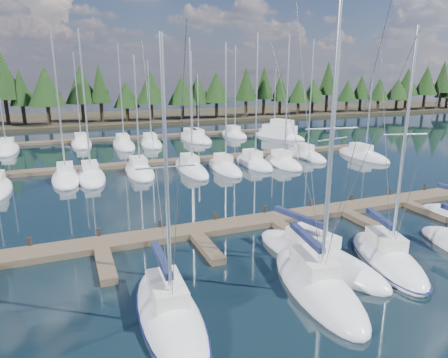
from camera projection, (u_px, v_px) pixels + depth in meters
name	position (u px, v px, depth m)	size (l,w,h in m)	color
ground	(214.00, 181.00, 39.90)	(260.00, 260.00, 0.00)	black
far_shore	(125.00, 118.00, 93.66)	(220.00, 30.00, 0.60)	#30291A
main_dock	(276.00, 222.00, 28.50)	(44.00, 6.13, 0.90)	brown
back_docks	(167.00, 147.00, 57.42)	(50.00, 21.80, 0.40)	brown
front_sailboat_1	(170.00, 314.00, 17.51)	(3.02, 8.95, 12.74)	silver
front_sailboat_2	(316.00, 284.00, 19.96)	(4.03, 8.94, 14.82)	silver
front_sailboat_3	(317.00, 257.00, 22.94)	(4.79, 9.71, 13.05)	silver
front_sailboat_4	(387.00, 258.00, 22.72)	(4.74, 8.12, 13.55)	silver
back_sailboat_rows	(181.00, 151.00, 53.79)	(45.63, 31.85, 15.59)	silver
motor_yacht_right	(279.00, 134.00, 66.69)	(6.97, 10.58, 5.04)	silver
tree_line	(118.00, 88.00, 82.16)	(184.76, 11.98, 14.45)	black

